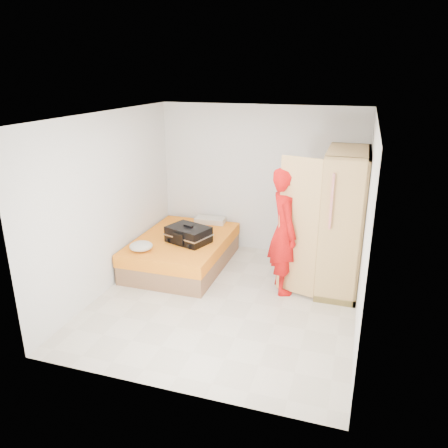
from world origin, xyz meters
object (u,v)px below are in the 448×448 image
(suitcase, at_px, (188,235))
(round_cushion, at_px, (141,246))
(person, at_px, (285,231))
(wardrobe, at_px, (339,225))
(bed, at_px, (183,251))

(suitcase, distance_m, round_cushion, 0.79)
(person, bearing_deg, round_cushion, 75.81)
(wardrobe, bearing_deg, suitcase, -177.27)
(wardrobe, distance_m, round_cushion, 3.00)
(person, bearing_deg, bed, 55.53)
(wardrobe, height_order, person, wardrobe)
(wardrobe, xyz_separation_m, round_cushion, (-2.90, -0.66, -0.43))
(wardrobe, distance_m, suitcase, 2.36)
(bed, bearing_deg, person, -11.22)
(wardrobe, relative_size, person, 1.12)
(bed, height_order, person, person)
(bed, relative_size, person, 1.08)
(bed, distance_m, wardrobe, 2.61)
(round_cushion, bearing_deg, person, 9.06)
(suitcase, bearing_deg, wardrobe, 21.89)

